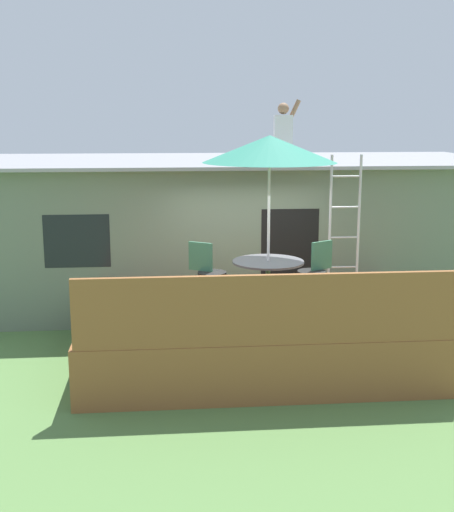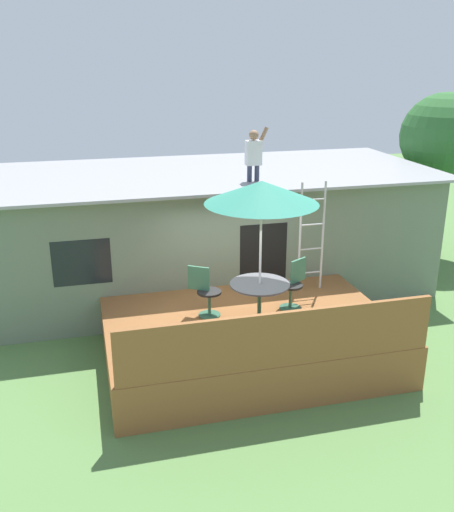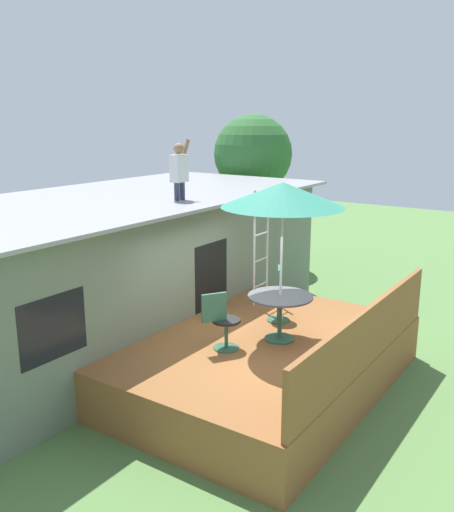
% 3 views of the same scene
% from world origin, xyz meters
% --- Properties ---
extents(ground_plane, '(40.00, 40.00, 0.00)m').
position_xyz_m(ground_plane, '(0.00, 0.00, 0.00)').
color(ground_plane, '#567F42').
extents(house, '(10.50, 4.50, 2.78)m').
position_xyz_m(house, '(-0.00, 3.60, 1.40)').
color(house, slate).
rests_on(house, ground).
extents(deck, '(5.05, 3.58, 0.80)m').
position_xyz_m(deck, '(0.00, 0.00, 0.40)').
color(deck, brown).
rests_on(deck, ground).
extents(deck_railing, '(4.95, 0.08, 0.90)m').
position_xyz_m(deck_railing, '(0.00, -1.74, 1.25)').
color(deck_railing, brown).
rests_on(deck_railing, deck).
extents(patio_table, '(1.04, 1.04, 0.74)m').
position_xyz_m(patio_table, '(0.15, -0.23, 1.39)').
color(patio_table, '#33664C').
rests_on(patio_table, deck).
extents(patio_umbrella, '(1.90, 1.90, 2.54)m').
position_xyz_m(patio_umbrella, '(0.15, -0.23, 3.15)').
color(patio_umbrella, silver).
rests_on(patio_umbrella, deck).
extents(step_ladder, '(0.52, 0.04, 2.20)m').
position_xyz_m(step_ladder, '(1.59, 1.00, 1.90)').
color(step_ladder, silver).
rests_on(step_ladder, deck).
extents(person_figure, '(0.47, 0.20, 1.11)m').
position_xyz_m(person_figure, '(0.78, 2.29, 3.39)').
color(person_figure, '#33384C').
rests_on(person_figure, house).
extents(patio_chair_left, '(0.57, 0.45, 0.92)m').
position_xyz_m(patio_chair_left, '(-0.69, 0.32, 1.26)').
color(patio_chair_left, '#33664C').
rests_on(patio_chair_left, deck).
extents(patio_chair_right, '(0.58, 0.44, 0.92)m').
position_xyz_m(patio_chair_right, '(0.95, 0.24, 1.26)').
color(patio_chair_right, '#33664C').
rests_on(patio_chair_right, deck).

